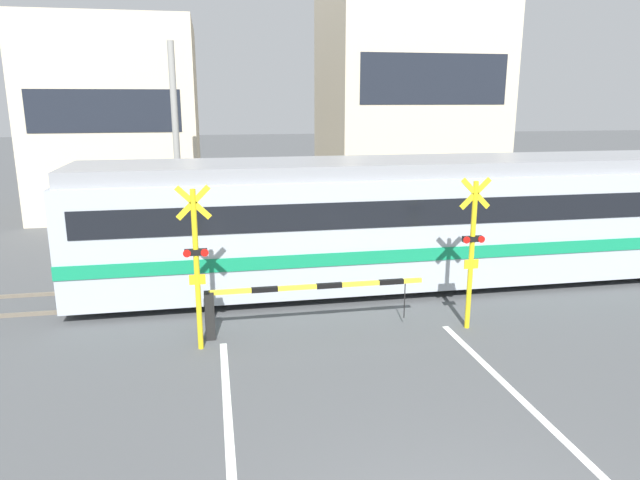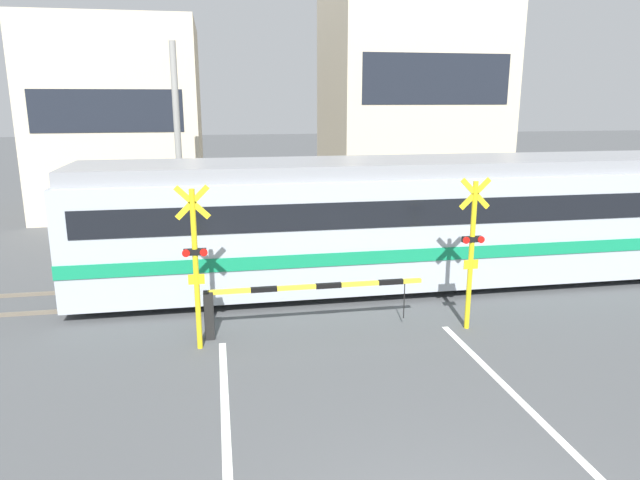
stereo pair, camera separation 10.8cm
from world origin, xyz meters
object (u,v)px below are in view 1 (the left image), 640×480
Objects in this scene: commuter_train at (441,217)px; crossing_signal_right at (472,247)px; crossing_barrier_near at (275,299)px; crossing_signal_left at (196,261)px; crossing_barrier_far at (335,230)px; pedestrian at (250,212)px.

crossing_signal_right is (-0.68, -3.32, 0.03)m from commuter_train.
crossing_barrier_near is 1.42× the size of crossing_signal_left.
crossing_barrier_near is at bearing -149.59° from commuter_train.
pedestrian is at bearing 127.26° from crossing_barrier_far.
commuter_train is at bearing 78.38° from crossing_signal_right.
commuter_train is 7.28m from crossing_signal_left.
crossing_barrier_near is at bearing -113.27° from crossing_barrier_far.
pedestrian is (0.13, 9.41, 0.08)m from crossing_barrier_near.
crossing_signal_right reaches higher than crossing_barrier_near.
crossing_signal_left is (-1.58, -0.44, 1.04)m from crossing_barrier_near.
crossing_barrier_far is (-2.26, 3.24, -1.01)m from commuter_train.
pedestrian is at bearing 126.11° from commuter_train.
commuter_train is 8.14m from pedestrian.
pedestrian is at bearing 89.22° from crossing_barrier_near.
crossing_barrier_far is at bearing 124.92° from commuter_train.
crossing_signal_left is at bearing -122.71° from crossing_barrier_far.
crossing_signal_right is (1.58, -6.56, 1.04)m from crossing_barrier_far.
pedestrian is (-4.08, 9.85, -0.96)m from crossing_signal_right.
commuter_train is 3.39m from crossing_signal_right.
crossing_signal_left is at bearing -152.89° from commuter_train.
crossing_barrier_near is at bearing 174.01° from crossing_signal_right.
crossing_signal_left is 5.80m from crossing_signal_right.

